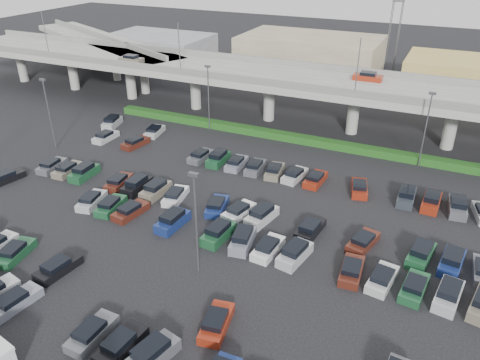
# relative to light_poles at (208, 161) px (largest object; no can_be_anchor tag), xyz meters

# --- Properties ---
(ground) EXTENTS (280.00, 280.00, 0.00)m
(ground) POSITION_rel_light_poles_xyz_m (4.13, -2.00, -6.24)
(ground) COLOR black
(overpass) EXTENTS (150.00, 13.00, 15.80)m
(overpass) POSITION_rel_light_poles_xyz_m (3.91, 30.01, 0.73)
(overpass) COLOR gray
(overpass) RESTS_ON ground
(on_ramp) EXTENTS (50.93, 30.13, 8.80)m
(on_ramp) POSITION_rel_light_poles_xyz_m (-47.98, 41.05, 0.62)
(on_ramp) COLOR gray
(on_ramp) RESTS_ON ground
(hedge) EXTENTS (66.00, 1.60, 1.10)m
(hedge) POSITION_rel_light_poles_xyz_m (4.13, 23.00, -5.69)
(hedge) COLOR #134115
(hedge) RESTS_ON ground
(parked_cars) EXTENTS (63.27, 41.71, 1.67)m
(parked_cars) POSITION_rel_light_poles_xyz_m (3.97, -4.82, -5.61)
(parked_cars) COLOR #2F353D
(parked_cars) RESTS_ON ground
(light_poles) EXTENTS (66.90, 48.38, 10.30)m
(light_poles) POSITION_rel_light_poles_xyz_m (0.00, 0.00, 0.00)
(light_poles) COLOR #525257
(light_poles) RESTS_ON ground
(distant_buildings) EXTENTS (138.00, 24.00, 9.00)m
(distant_buildings) POSITION_rel_light_poles_xyz_m (16.50, 59.81, -2.49)
(distant_buildings) COLOR gray
(distant_buildings) RESTS_ON ground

